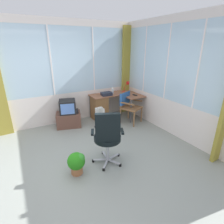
{
  "coord_description": "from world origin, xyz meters",
  "views": [
    {
      "loc": [
        -0.92,
        -2.74,
        2.13
      ],
      "look_at": [
        1.04,
        0.77,
        0.59
      ],
      "focal_mm": 28.43,
      "sensor_mm": 36.0,
      "label": 1
    }
  ],
  "objects_px": {
    "office_chair": "(108,135)",
    "tv_remote": "(135,95)",
    "potted_plant": "(77,162)",
    "space_heater": "(100,117)",
    "spray_bottle": "(113,90)",
    "wooden_armchair": "(128,103)",
    "paper_tray": "(106,94)",
    "desk": "(102,106)",
    "tv_on_stand": "(68,115)",
    "desk_lamp": "(127,85)"
  },
  "relations": [
    {
      "from": "desk",
      "to": "wooden_armchair",
      "type": "bearing_deg",
      "value": -45.93
    },
    {
      "from": "potted_plant",
      "to": "office_chair",
      "type": "bearing_deg",
      "value": -3.35
    },
    {
      "from": "office_chair",
      "to": "tv_on_stand",
      "type": "relative_size",
      "value": 1.43
    },
    {
      "from": "tv_on_stand",
      "to": "tv_remote",
      "type": "bearing_deg",
      "value": -12.65
    },
    {
      "from": "spray_bottle",
      "to": "paper_tray",
      "type": "bearing_deg",
      "value": -162.02
    },
    {
      "from": "tv_remote",
      "to": "spray_bottle",
      "type": "bearing_deg",
      "value": 117.29
    },
    {
      "from": "desk",
      "to": "potted_plant",
      "type": "height_order",
      "value": "desk"
    },
    {
      "from": "spray_bottle",
      "to": "potted_plant",
      "type": "bearing_deg",
      "value": -132.25
    },
    {
      "from": "spray_bottle",
      "to": "tv_on_stand",
      "type": "height_order",
      "value": "spray_bottle"
    },
    {
      "from": "spray_bottle",
      "to": "space_heater",
      "type": "bearing_deg",
      "value": -141.61
    },
    {
      "from": "tv_remote",
      "to": "space_heater",
      "type": "bearing_deg",
      "value": 166.42
    },
    {
      "from": "paper_tray",
      "to": "tv_on_stand",
      "type": "distance_m",
      "value": 1.25
    },
    {
      "from": "paper_tray",
      "to": "space_heater",
      "type": "relative_size",
      "value": 0.52
    },
    {
      "from": "desk",
      "to": "tv_on_stand",
      "type": "distance_m",
      "value": 1.05
    },
    {
      "from": "desk_lamp",
      "to": "desk",
      "type": "bearing_deg",
      "value": 177.01
    },
    {
      "from": "spray_bottle",
      "to": "wooden_armchair",
      "type": "distance_m",
      "value": 0.66
    },
    {
      "from": "paper_tray",
      "to": "wooden_armchair",
      "type": "xyz_separation_m",
      "value": [
        0.42,
        -0.5,
        -0.21
      ]
    },
    {
      "from": "tv_remote",
      "to": "paper_tray",
      "type": "relative_size",
      "value": 0.5
    },
    {
      "from": "spray_bottle",
      "to": "tv_on_stand",
      "type": "bearing_deg",
      "value": -177.21
    },
    {
      "from": "desk",
      "to": "office_chair",
      "type": "xyz_separation_m",
      "value": [
        -0.9,
        -2.06,
        0.22
      ]
    },
    {
      "from": "spray_bottle",
      "to": "office_chair",
      "type": "height_order",
      "value": "office_chair"
    },
    {
      "from": "desk",
      "to": "paper_tray",
      "type": "xyz_separation_m",
      "value": [
        0.12,
        -0.06,
        0.37
      ]
    },
    {
      "from": "office_chair",
      "to": "tv_on_stand",
      "type": "height_order",
      "value": "office_chair"
    },
    {
      "from": "office_chair",
      "to": "desk",
      "type": "bearing_deg",
      "value": 66.48
    },
    {
      "from": "desk_lamp",
      "to": "spray_bottle",
      "type": "height_order",
      "value": "desk_lamp"
    },
    {
      "from": "space_heater",
      "to": "office_chair",
      "type": "bearing_deg",
      "value": -110.56
    },
    {
      "from": "tv_on_stand",
      "to": "desk_lamp",
      "type": "bearing_deg",
      "value": 0.16
    },
    {
      "from": "wooden_armchair",
      "to": "desk",
      "type": "bearing_deg",
      "value": 134.07
    },
    {
      "from": "potted_plant",
      "to": "desk",
      "type": "bearing_deg",
      "value": 53.78
    },
    {
      "from": "paper_tray",
      "to": "space_heater",
      "type": "bearing_deg",
      "value": -133.32
    },
    {
      "from": "office_chair",
      "to": "tv_remote",
      "type": "bearing_deg",
      "value": 42.28
    },
    {
      "from": "desk",
      "to": "desk_lamp",
      "type": "relative_size",
      "value": 3.97
    },
    {
      "from": "paper_tray",
      "to": "desk_lamp",
      "type": "bearing_deg",
      "value": 1.42
    },
    {
      "from": "office_chair",
      "to": "potted_plant",
      "type": "xyz_separation_m",
      "value": [
        -0.59,
        0.03,
        -0.39
      ]
    },
    {
      "from": "potted_plant",
      "to": "space_heater",
      "type": "bearing_deg",
      "value": 52.15
    },
    {
      "from": "tv_remote",
      "to": "spray_bottle",
      "type": "height_order",
      "value": "spray_bottle"
    },
    {
      "from": "office_chair",
      "to": "wooden_armchair",
      "type": "bearing_deg",
      "value": 46.16
    },
    {
      "from": "desk",
      "to": "space_heater",
      "type": "xyz_separation_m",
      "value": [
        -0.32,
        -0.53,
        -0.11
      ]
    },
    {
      "from": "office_chair",
      "to": "tv_on_stand",
      "type": "xyz_separation_m",
      "value": [
        -0.15,
        2.01,
        -0.29
      ]
    },
    {
      "from": "desk",
      "to": "tv_remote",
      "type": "bearing_deg",
      "value": -29.32
    },
    {
      "from": "desk",
      "to": "tv_remote",
      "type": "xyz_separation_m",
      "value": [
        0.85,
        -0.47,
        0.34
      ]
    },
    {
      "from": "desk",
      "to": "tv_on_stand",
      "type": "xyz_separation_m",
      "value": [
        -1.05,
        -0.05,
        -0.07
      ]
    },
    {
      "from": "desk_lamp",
      "to": "space_heater",
      "type": "bearing_deg",
      "value": -157.59
    },
    {
      "from": "tv_remote",
      "to": "space_heater",
      "type": "distance_m",
      "value": 1.25
    },
    {
      "from": "spray_bottle",
      "to": "wooden_armchair",
      "type": "relative_size",
      "value": 0.24
    },
    {
      "from": "paper_tray",
      "to": "wooden_armchair",
      "type": "distance_m",
      "value": 0.69
    },
    {
      "from": "desk_lamp",
      "to": "tv_remote",
      "type": "xyz_separation_m",
      "value": [
        -0.01,
        -0.43,
        -0.21
      ]
    },
    {
      "from": "desk_lamp",
      "to": "wooden_armchair",
      "type": "bearing_deg",
      "value": -121.62
    },
    {
      "from": "spray_bottle",
      "to": "space_heater",
      "type": "relative_size",
      "value": 0.37
    },
    {
      "from": "desk",
      "to": "potted_plant",
      "type": "xyz_separation_m",
      "value": [
        -1.48,
        -2.02,
        -0.17
      ]
    }
  ]
}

